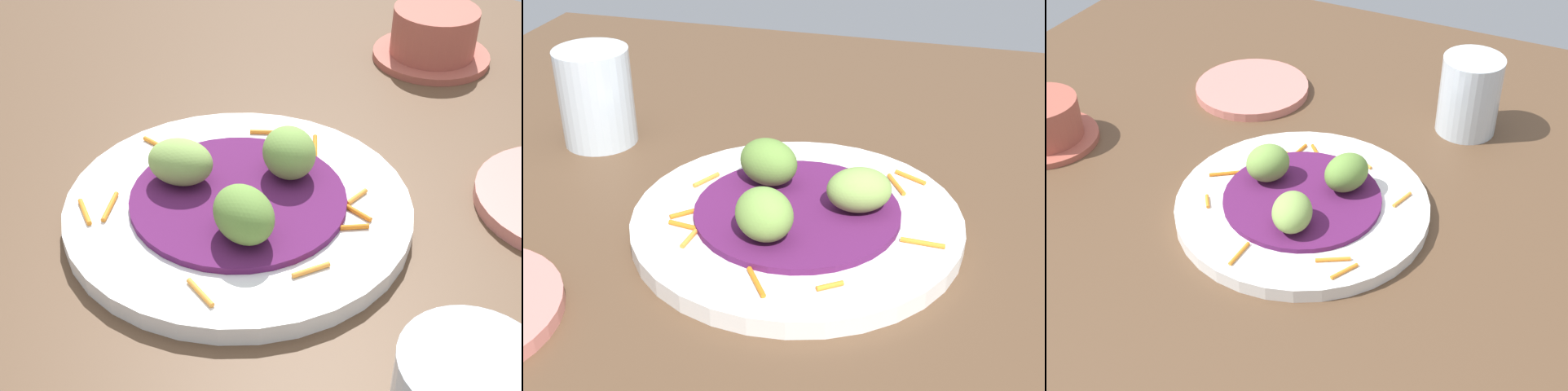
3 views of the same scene
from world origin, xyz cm
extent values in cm
cube|color=brown|center=(0.00, 0.00, 1.00)|extent=(110.00, 110.00, 2.00)
cylinder|color=white|center=(2.01, -1.81, 2.79)|extent=(27.92, 27.92, 1.58)
cylinder|color=#51194C|center=(2.01, -1.81, 3.87)|extent=(17.39, 17.39, 0.59)
cylinder|color=orange|center=(-6.43, -10.50, 3.78)|extent=(3.02, 1.89, 0.40)
cylinder|color=orange|center=(11.41, -5.05, 3.78)|extent=(1.70, 2.83, 0.40)
cylinder|color=orange|center=(6.74, -11.66, 3.78)|extent=(3.07, 1.25, 0.40)
cylinder|color=orange|center=(-2.82, 7.36, 3.78)|extent=(1.92, 1.53, 0.40)
cylinder|color=orange|center=(2.44, 8.35, 3.78)|extent=(2.32, 3.09, 0.40)
cylinder|color=orange|center=(9.28, 4.36, 3.78)|extent=(0.63, 2.42, 0.40)
cylinder|color=orange|center=(-5.38, -8.81, 3.78)|extent=(2.11, 3.27, 0.40)
cylinder|color=orange|center=(-8.68, -0.38, 3.78)|extent=(3.53, 0.53, 0.40)
cylinder|color=orange|center=(11.22, 0.98, 3.78)|extent=(1.91, 1.83, 0.40)
cylinder|color=orange|center=(10.21, 2.69, 3.78)|extent=(3.16, 0.81, 0.40)
ellipsoid|color=#759E47|center=(3.38, 3.10, 6.27)|extent=(6.53, 6.39, 4.21)
ellipsoid|color=#84A851|center=(-2.93, -3.08, 6.01)|extent=(6.49, 5.73, 3.70)
ellipsoid|color=olive|center=(5.58, -5.45, 6.23)|extent=(6.56, 5.82, 4.12)
cylinder|color=tan|center=(22.72, 16.03, 2.59)|extent=(15.52, 15.52, 1.18)
cylinder|color=#A85142|center=(0.77, 33.26, 2.40)|extent=(12.80, 12.80, 0.80)
cylinder|color=silver|center=(26.37, -13.14, 7.03)|extent=(7.58, 7.58, 10.06)
camera|label=1|loc=(33.46, -38.95, 40.46)|focal=52.45mm
camera|label=2|loc=(-10.78, 48.34, 35.61)|focal=49.75mm
camera|label=3|loc=(-55.95, -30.41, 54.24)|focal=51.67mm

